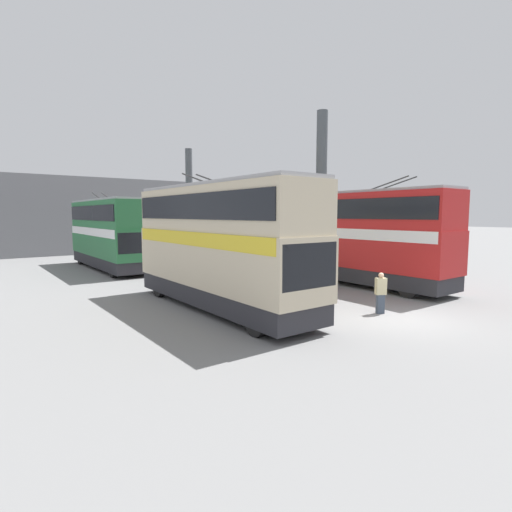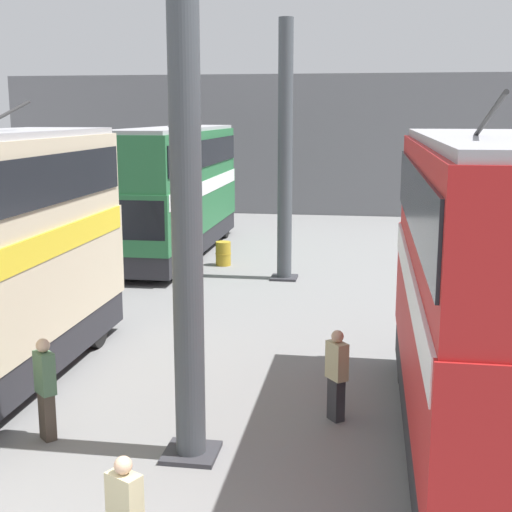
{
  "view_description": "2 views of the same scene",
  "coord_description": "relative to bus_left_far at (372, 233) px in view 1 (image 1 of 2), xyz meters",
  "views": [
    {
      "loc": [
        -8.49,
        13.36,
        3.98
      ],
      "look_at": [
        9.36,
        0.12,
        1.65
      ],
      "focal_mm": 28.0,
      "sensor_mm": 36.0,
      "label": 1
    },
    {
      "loc": [
        -6.15,
        -2.79,
        5.6
      ],
      "look_at": [
        10.21,
        -0.19,
        2.26
      ],
      "focal_mm": 50.0,
      "sensor_mm": 36.0,
      "label": 2
    }
  ],
  "objects": [
    {
      "name": "person_by_right_row",
      "position": [
        -0.52,
        7.34,
        -2.01
      ],
      "size": [
        0.46,
        0.47,
        1.83
      ],
      "rotation": [
        0.0,
        0.0,
        2.4
      ],
      "color": "#473D33",
      "rests_on": "ground_plane"
    },
    {
      "name": "bus_right_near",
      "position": [
        0.52,
        9.45,
        -0.01
      ],
      "size": [
        10.91,
        2.54,
        5.86
      ],
      "color": "black",
      "rests_on": "ground_plane"
    },
    {
      "name": "person_by_left_row",
      "position": [
        1.07,
        2.42,
        -2.07
      ],
      "size": [
        0.48,
        0.45,
        1.73
      ],
      "rotation": [
        0.0,
        0.0,
        5.37
      ],
      "color": "#2D2D33",
      "rests_on": "ground_plane"
    },
    {
      "name": "support_column_near",
      "position": [
        -0.71,
        4.72,
        1.19
      ],
      "size": [
        0.89,
        0.89,
        8.61
      ],
      "color": "#42474C",
      "rests_on": "ground_plane"
    },
    {
      "name": "ground_plane",
      "position": [
        -5.24,
        4.72,
        -2.99
      ],
      "size": [
        240.0,
        240.0,
        0.0
      ],
      "primitive_type": "plane",
      "color": "slate"
    },
    {
      "name": "bus_left_far",
      "position": [
        0.0,
        0.0,
        0.0
      ],
      "size": [
        9.18,
        2.54,
        5.88
      ],
      "color": "black",
      "rests_on": "ground_plane"
    },
    {
      "name": "bus_right_far",
      "position": [
        15.89,
        9.45,
        -0.13
      ],
      "size": [
        11.42,
        2.54,
        5.66
      ],
      "color": "black",
      "rests_on": "ground_plane"
    },
    {
      "name": "oil_drum",
      "position": [
        14.14,
        7.23,
        -2.54
      ],
      "size": [
        0.59,
        0.59,
        0.9
      ],
      "color": "#B28E23",
      "rests_on": "ground_plane"
    },
    {
      "name": "person_aisle_foreground",
      "position": [
        -4.05,
        4.67,
        -2.11
      ],
      "size": [
        0.41,
        0.48,
        1.66
      ],
      "rotation": [
        0.0,
        0.0,
        2.66
      ],
      "color": "#384251",
      "rests_on": "ground_plane"
    },
    {
      "name": "support_column_far",
      "position": [
        12.31,
        4.72,
        1.19
      ],
      "size": [
        0.89,
        0.89,
        8.61
      ],
      "color": "#42474C",
      "rests_on": "ground_plane"
    },
    {
      "name": "depot_back_wall",
      "position": [
        28.33,
        4.72,
        0.85
      ],
      "size": [
        0.5,
        36.0,
        7.67
      ],
      "color": "slate",
      "rests_on": "ground_plane"
    }
  ]
}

